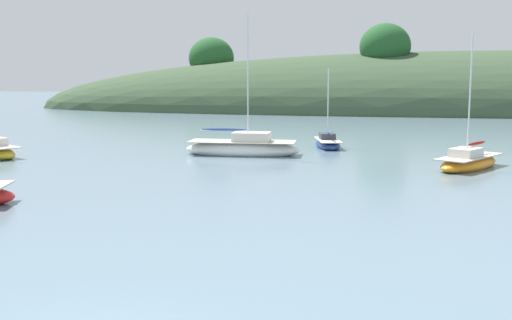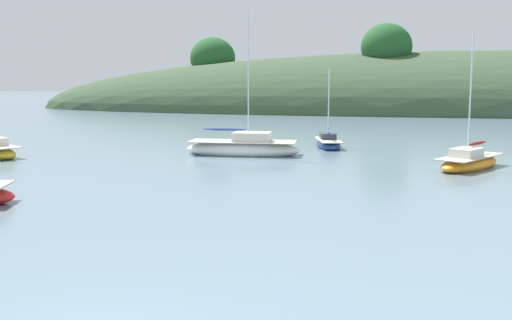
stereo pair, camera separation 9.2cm
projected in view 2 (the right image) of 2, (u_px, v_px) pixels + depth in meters
The scene contains 4 objects.
far_shoreline_hill at pixel (486, 111), 95.68m from camera, with size 150.00×36.00×22.97m.
sailboat_teal_outer at pixel (469, 162), 35.62m from camera, with size 5.06×6.18×8.14m.
sailboat_yellow_far at pixel (328, 143), 46.29m from camera, with size 2.63×5.28×6.19m.
sailboat_grey_yawl at pixel (244, 148), 41.88m from camera, with size 8.05×2.88×9.95m.
Camera 2 is at (5.11, -9.77, 5.35)m, focal length 42.45 mm.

